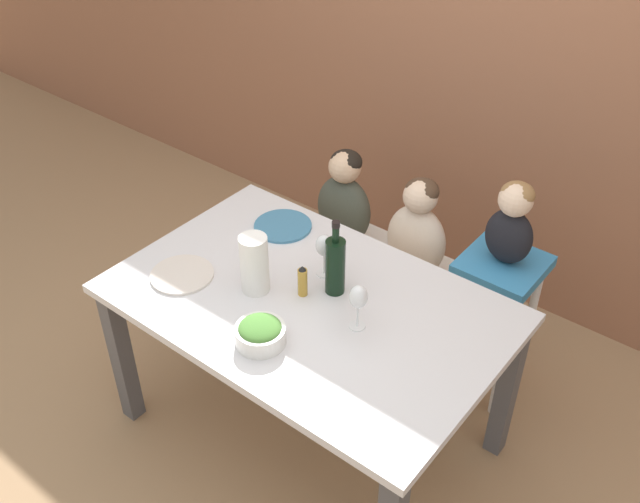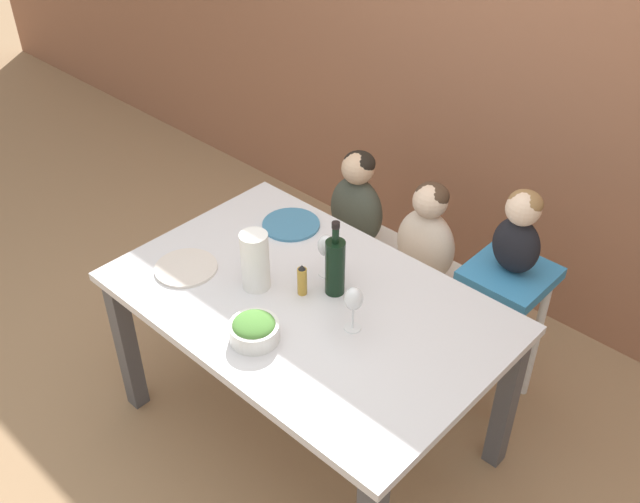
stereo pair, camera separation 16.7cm
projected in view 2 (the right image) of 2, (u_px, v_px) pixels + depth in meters
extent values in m
plane|color=#9E7A56|center=(309.00, 428.00, 3.08)|extent=(14.00, 14.00, 0.00)
cube|color=#8E5B42|center=(528.00, 39.00, 3.09)|extent=(10.00, 0.06, 2.70)
cube|color=silver|center=(307.00, 302.00, 2.65)|extent=(1.45, 0.94, 0.03)
cube|color=#4C4C51|center=(127.00, 345.00, 3.00)|extent=(0.07, 0.07, 0.70)
cube|color=#4C4C51|center=(268.00, 259.00, 3.48)|extent=(0.07, 0.07, 0.70)
cube|color=#4C4C51|center=(506.00, 401.00, 2.75)|extent=(0.07, 0.07, 0.70)
cylinder|color=silver|center=(314.00, 283.00, 3.56)|extent=(0.04, 0.04, 0.41)
cylinder|color=silver|center=(357.00, 308.00, 3.41)|extent=(0.04, 0.04, 0.41)
cylinder|color=silver|center=(351.00, 258.00, 3.73)|extent=(0.04, 0.04, 0.41)
cylinder|color=silver|center=(393.00, 281.00, 3.57)|extent=(0.04, 0.04, 0.41)
cube|color=silver|center=(355.00, 245.00, 3.43)|extent=(0.37, 0.38, 0.05)
cylinder|color=silver|center=(375.00, 319.00, 3.34)|extent=(0.04, 0.04, 0.41)
cylinder|color=silver|center=(424.00, 348.00, 3.19)|extent=(0.04, 0.04, 0.41)
cylinder|color=silver|center=(412.00, 291.00, 3.51)|extent=(0.04, 0.04, 0.41)
cylinder|color=silver|center=(459.00, 317.00, 3.36)|extent=(0.04, 0.04, 0.41)
cube|color=silver|center=(422.00, 280.00, 3.21)|extent=(0.37, 0.38, 0.05)
cylinder|color=silver|center=(458.00, 341.00, 3.04)|extent=(0.04, 0.04, 0.66)
cylinder|color=silver|center=(506.00, 368.00, 2.91)|extent=(0.04, 0.04, 0.66)
cylinder|color=silver|center=(488.00, 313.00, 3.18)|extent=(0.04, 0.04, 0.66)
cylinder|color=silver|center=(536.00, 339.00, 3.05)|extent=(0.04, 0.04, 0.66)
cube|color=teal|center=(510.00, 275.00, 2.84)|extent=(0.32, 0.33, 0.05)
ellipsoid|color=#3D4238|center=(356.00, 211.00, 3.31)|extent=(0.28, 0.18, 0.34)
sphere|color=#D6AD89|center=(358.00, 168.00, 3.18)|extent=(0.15, 0.15, 0.15)
ellipsoid|color=black|center=(359.00, 163.00, 3.17)|extent=(0.15, 0.14, 0.10)
ellipsoid|color=beige|center=(425.00, 245.00, 3.10)|extent=(0.28, 0.18, 0.34)
sphere|color=beige|center=(430.00, 201.00, 2.96)|extent=(0.15, 0.15, 0.15)
ellipsoid|color=#473323|center=(432.00, 196.00, 2.95)|extent=(0.15, 0.14, 0.10)
ellipsoid|color=black|center=(516.00, 245.00, 2.75)|extent=(0.20, 0.12, 0.24)
sphere|color=beige|center=(524.00, 208.00, 2.65)|extent=(0.13, 0.13, 0.13)
ellipsoid|color=olive|center=(526.00, 203.00, 2.64)|extent=(0.13, 0.13, 0.09)
cylinder|color=black|center=(335.00, 267.00, 2.61)|extent=(0.07, 0.07, 0.23)
cylinder|color=black|center=(336.00, 233.00, 2.51)|extent=(0.03, 0.03, 0.08)
cylinder|color=black|center=(336.00, 225.00, 2.50)|extent=(0.03, 0.03, 0.02)
cylinder|color=white|center=(255.00, 261.00, 2.63)|extent=(0.11, 0.11, 0.24)
cylinder|color=white|center=(353.00, 328.00, 2.51)|extent=(0.06, 0.06, 0.00)
cylinder|color=white|center=(353.00, 318.00, 2.48)|extent=(0.01, 0.01, 0.09)
ellipsoid|color=white|center=(354.00, 299.00, 2.43)|extent=(0.07, 0.07, 0.09)
cylinder|color=white|center=(326.00, 274.00, 2.76)|extent=(0.06, 0.06, 0.00)
cylinder|color=white|center=(326.00, 264.00, 2.73)|extent=(0.01, 0.01, 0.09)
ellipsoid|color=white|center=(326.00, 246.00, 2.68)|extent=(0.07, 0.07, 0.09)
cylinder|color=white|center=(254.00, 332.00, 2.45)|extent=(0.18, 0.18, 0.07)
ellipsoid|color=#4C8438|center=(254.00, 324.00, 2.43)|extent=(0.15, 0.15, 0.05)
cylinder|color=silver|center=(186.00, 268.00, 2.78)|extent=(0.25, 0.25, 0.01)
cylinder|color=teal|center=(291.00, 224.00, 3.02)|extent=(0.25, 0.25, 0.01)
cylinder|color=#BC8E33|center=(302.00, 281.00, 2.63)|extent=(0.04, 0.04, 0.11)
cone|color=black|center=(302.00, 267.00, 2.59)|extent=(0.03, 0.03, 0.02)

